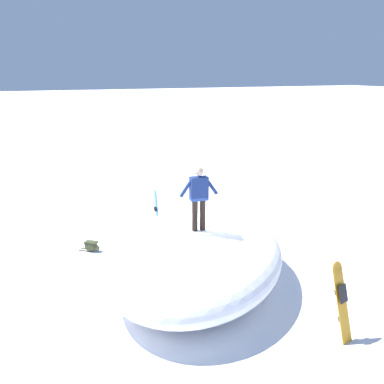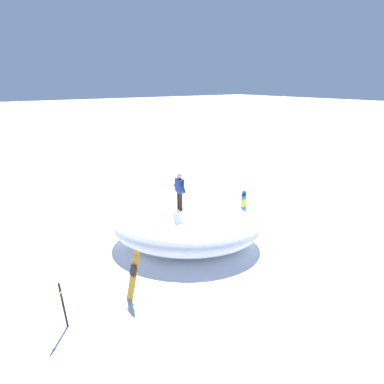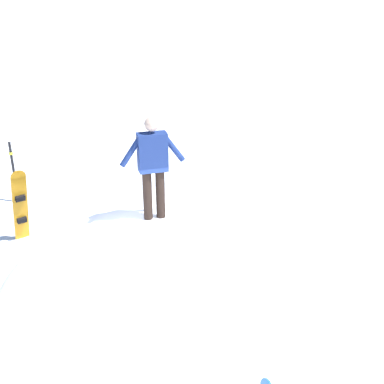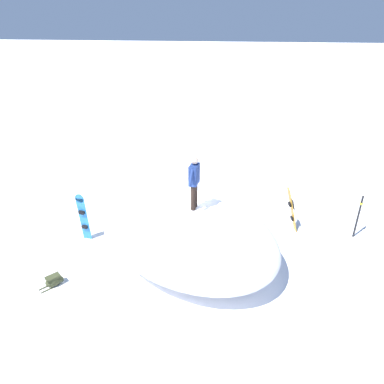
% 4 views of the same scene
% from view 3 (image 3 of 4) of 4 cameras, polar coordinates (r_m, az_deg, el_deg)
% --- Properties ---
extents(ground, '(240.00, 240.00, 0.00)m').
position_cam_3_polar(ground, '(7.97, -7.22, -15.96)').
color(ground, white).
extents(snow_mound, '(7.35, 7.68, 1.65)m').
position_cam_3_polar(snow_mound, '(7.77, -3.96, -9.38)').
color(snow_mound, white).
rests_on(snow_mound, ground).
extents(snowboarder_standing, '(0.99, 0.27, 1.60)m').
position_cam_3_polar(snowboarder_standing, '(7.25, -4.60, 3.47)').
color(snowboarder_standing, black).
rests_on(snowboarder_standing, snow_mound).
extents(snowboard_secondary_upright, '(0.39, 0.53, 1.68)m').
position_cam_3_polar(snowboard_secondary_upright, '(10.41, -19.43, -1.41)').
color(snowboard_secondary_upright, orange).
rests_on(snowboard_secondary_upright, ground).
extents(trail_marker_pole, '(0.10, 0.10, 1.55)m').
position_cam_3_polar(trail_marker_pole, '(12.41, -20.11, 2.31)').
color(trail_marker_pole, black).
rests_on(trail_marker_pole, ground).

